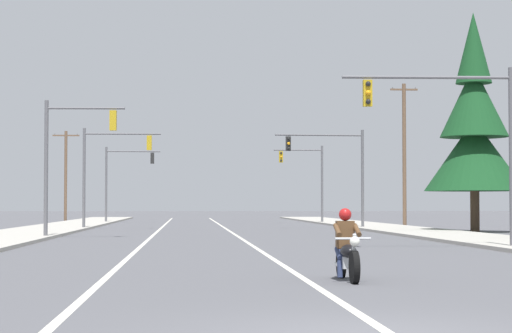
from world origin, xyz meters
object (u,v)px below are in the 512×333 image
Objects in this scene: traffic_signal_mid_left at (106,162)px; utility_pole_right_far at (404,152)px; motorcycle_with_rider at (347,251)px; traffic_signal_near_left at (68,149)px; traffic_signal_far_right at (308,173)px; traffic_signal_near_right at (461,127)px; traffic_signal_far_left at (122,173)px; conifer_tree_right_verge_far at (474,131)px; traffic_signal_mid_right at (337,163)px; utility_pole_left_far at (66,174)px.

traffic_signal_mid_left is 20.47m from utility_pole_right_far.
motorcycle_with_rider is 26.05m from traffic_signal_near_left.
traffic_signal_mid_left is 1.00× the size of traffic_signal_far_right.
traffic_signal_near_right is at bearing 64.65° from motorcycle_with_rider.
traffic_signal_far_left is 0.63× the size of utility_pole_right_far.
utility_pole_right_far is at bearing 94.78° from conifer_tree_right_verge_far.
utility_pole_right_far reaches higher than traffic_signal_far_left.
motorcycle_with_rider is at bearing -81.86° from traffic_signal_far_left.
traffic_signal_mid_right is at bearing -136.59° from utility_pole_right_far.
traffic_signal_near_right and traffic_signal_far_left have the same top height.
traffic_signal_near_left is 1.00× the size of traffic_signal_far_left.
motorcycle_with_rider is 69.84m from utility_pole_left_far.
utility_pole_right_far is (20.11, -14.35, 1.00)m from traffic_signal_far_left.
utility_pole_right_far reaches higher than traffic_signal_mid_left.
traffic_signal_near_left is 15.85m from traffic_signal_mid_left.
motorcycle_with_rider is 60.68m from traffic_signal_far_left.
traffic_signal_mid_right is 10.03m from conifer_tree_right_verge_far.
traffic_signal_mid_right is 1.00× the size of traffic_signal_far_right.
traffic_signal_far_right is (14.93, 32.61, 0.02)m from traffic_signal_near_left.
utility_pole_left_far is (-5.57, 8.33, 0.21)m from traffic_signal_far_left.
traffic_signal_near_right reaches higher than motorcycle_with_rider.
utility_pole_left_far reaches higher than traffic_signal_mid_right.
traffic_signal_mid_right reaches higher than motorcycle_with_rider.
traffic_signal_mid_right is 16.52m from traffic_signal_far_right.
traffic_signal_mid_left is at bearing -88.87° from traffic_signal_far_left.
utility_pole_left_far is at bearing 97.24° from traffic_signal_near_left.
utility_pole_left_far is at bearing 101.97° from traffic_signal_mid_left.
traffic_signal_near_left is at bearing -82.76° from utility_pole_left_far.
utility_pole_right_far is (20.10, 21.25, 1.06)m from traffic_signal_near_left.
traffic_signal_near_right is 59.07m from utility_pole_left_far.
conifer_tree_right_verge_far is at bearing -51.89° from traffic_signal_far_left.
traffic_signal_far_left is (-14.63, 47.18, -0.08)m from traffic_signal_near_right.
traffic_signal_mid_left is at bearing 101.51° from motorcycle_with_rider.
traffic_signal_mid_left is (-8.19, 40.21, 3.50)m from motorcycle_with_rider.
conifer_tree_right_verge_far reaches higher than traffic_signal_near_right.
traffic_signal_near_right is 0.51× the size of conifer_tree_right_verge_far.
motorcycle_with_rider is 0.35× the size of traffic_signal_near_left.
conifer_tree_right_verge_far reaches higher than traffic_signal_far_right.
motorcycle_with_rider is 0.18× the size of conifer_tree_right_verge_far.
traffic_signal_far_left is at bearing 107.23° from traffic_signal_near_right.
conifer_tree_right_verge_far is at bearing -52.87° from utility_pole_left_far.
traffic_signal_far_right is 1.00× the size of traffic_signal_far_left.
utility_pole_left_far is (-14.15, 68.29, 3.69)m from motorcycle_with_rider.
traffic_signal_near_right is at bearing -62.56° from traffic_signal_mid_left.
traffic_signal_near_left is 44.28m from utility_pole_left_far.
traffic_signal_mid_right is 7.56m from utility_pole_right_far.
motorcycle_with_rider is 0.35× the size of traffic_signal_far_left.
utility_pole_right_far is (19.72, 5.41, 0.99)m from traffic_signal_mid_left.
conifer_tree_right_verge_far is (21.17, -26.99, 1.52)m from traffic_signal_far_left.
traffic_signal_far_right is 0.76× the size of utility_pole_left_far.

